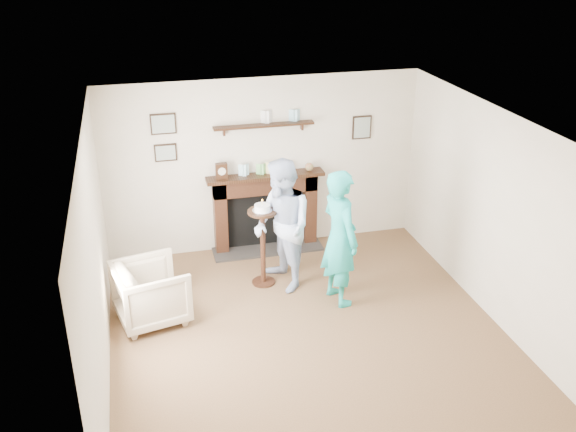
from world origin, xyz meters
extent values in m
plane|color=brown|center=(0.00, 0.00, 0.00)|extent=(5.00, 5.00, 0.00)
cube|color=beige|center=(0.00, 2.50, 1.25)|extent=(4.50, 0.04, 2.50)
cube|color=beige|center=(-2.25, 0.00, 1.25)|extent=(0.04, 5.00, 2.50)
cube|color=beige|center=(2.25, 0.00, 1.25)|extent=(0.04, 5.00, 2.50)
cube|color=silver|center=(0.00, 0.00, 2.50)|extent=(4.50, 5.00, 0.04)
cube|color=black|center=(-0.66, 2.40, 0.55)|extent=(0.18, 0.20, 1.10)
cube|color=black|center=(0.66, 2.40, 0.55)|extent=(0.18, 0.20, 1.10)
cube|color=black|center=(0.00, 2.40, 0.98)|extent=(1.50, 0.20, 0.24)
cube|color=black|center=(0.00, 2.47, 0.43)|extent=(1.14, 0.06, 0.86)
cube|color=#2F2C2A|center=(0.00, 2.28, 0.01)|extent=(1.60, 0.44, 0.03)
cube|color=black|center=(0.00, 2.37, 1.12)|extent=(1.68, 0.26, 0.05)
cube|color=black|center=(0.00, 2.42, 1.85)|extent=(1.40, 0.15, 0.03)
cube|color=black|center=(-1.35, 2.48, 1.95)|extent=(0.34, 0.03, 0.28)
cube|color=black|center=(-1.35, 2.48, 1.55)|extent=(0.30, 0.03, 0.24)
cube|color=black|center=(1.45, 2.48, 1.70)|extent=(0.28, 0.03, 0.34)
cube|color=black|center=(-0.62, 2.37, 1.26)|extent=(0.16, 0.09, 0.22)
cylinder|color=beige|center=(-0.62, 2.32, 1.27)|extent=(0.11, 0.01, 0.11)
sphere|color=green|center=(0.64, 2.37, 1.21)|extent=(0.12, 0.12, 0.12)
imported|color=#BBB08B|center=(-1.73, 0.86, 0.00)|extent=(0.96, 0.94, 0.74)
imported|color=#CBE1FF|center=(-0.03, 1.24, 0.00)|extent=(0.84, 0.98, 1.74)
imported|color=teal|center=(0.57, 0.74, 0.00)|extent=(0.56, 0.72, 1.75)
cylinder|color=black|center=(-0.26, 1.38, 0.01)|extent=(0.31, 0.31, 0.02)
cylinder|color=black|center=(-0.26, 1.38, 0.52)|extent=(0.07, 0.07, 1.00)
cylinder|color=black|center=(-0.26, 1.38, 1.04)|extent=(0.38, 0.38, 0.03)
cylinder|color=silver|center=(-0.26, 1.38, 1.06)|extent=(0.25, 0.25, 0.01)
cylinder|color=white|center=(-0.26, 1.38, 1.09)|extent=(0.20, 0.20, 0.07)
cylinder|color=#F8DA9D|center=(-0.26, 1.38, 1.16)|extent=(0.01, 0.01, 0.06)
sphere|color=orange|center=(-0.26, 1.38, 1.20)|extent=(0.02, 0.02, 0.02)
camera|label=1|loc=(-1.75, -5.90, 4.35)|focal=40.00mm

